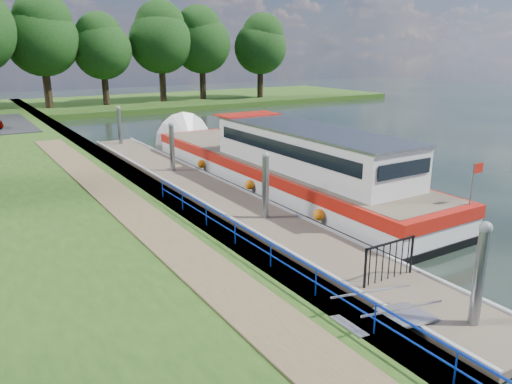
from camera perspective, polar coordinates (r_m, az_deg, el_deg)
ground at (r=13.62m, az=21.58°, el=-14.32°), size 160.00×160.00×0.00m
bank_edge at (r=23.69m, az=-12.79°, el=0.41°), size 1.10×90.00×0.78m
far_bank at (r=62.90m, az=-11.61°, el=10.05°), size 60.00×18.00×0.60m
footpath at (r=16.69m, az=-10.78°, el=-4.67°), size 1.60×40.00×0.05m
blue_fence at (r=13.12m, az=4.13°, el=-7.91°), size 0.04×18.04×0.72m
pontoon at (r=22.91m, az=-5.06°, el=-0.30°), size 2.50×30.00×0.56m
mooring_piles at (r=22.62m, az=-5.13°, el=2.36°), size 0.30×27.30×3.55m
gangway at (r=12.31m, az=14.64°, el=-13.74°), size 2.58×1.00×0.92m
gate_panel at (r=14.34m, az=15.03°, el=-7.00°), size 1.85×0.05×1.15m
barge at (r=24.87m, az=1.75°, el=3.22°), size 4.36×21.15×4.78m
horizon_trees at (r=55.95m, az=-24.47°, el=16.12°), size 54.38×10.03×12.87m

